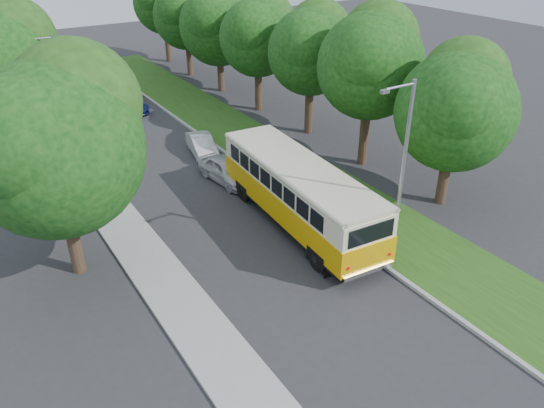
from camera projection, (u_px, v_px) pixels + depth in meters
ground at (278, 262)px, 23.15m from camera, size 120.00×120.00×0.00m
curb at (284, 195)px, 28.50m from camera, size 0.20×70.00×0.15m
grass_verge at (319, 184)px, 29.61m from camera, size 4.50×70.00×0.13m
sidewalk at (133, 240)px, 24.56m from camera, size 2.20×70.00×0.12m
treeline at (171, 41)px, 35.08m from camera, size 24.27×41.91×9.46m
lamppost_near at (401, 170)px, 21.18m from camera, size 1.71×0.16×8.00m
lamppost_far at (61, 94)px, 30.78m from camera, size 1.71×0.16×7.50m
warning_sign at (91, 155)px, 29.06m from camera, size 0.56×0.10×2.50m
vintage_bus at (299, 195)px, 25.12m from camera, size 3.55×11.13×3.26m
car_silver at (226, 170)px, 29.80m from camera, size 2.05×4.21×1.38m
car_white at (202, 145)px, 33.17m from camera, size 2.02×3.91×1.23m
car_blue at (127, 102)px, 40.54m from camera, size 2.47×4.73×1.31m
car_grey at (116, 90)px, 43.23m from camera, size 2.98×5.20×1.37m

